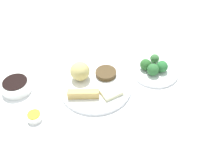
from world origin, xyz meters
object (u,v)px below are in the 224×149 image
(broccoli_plate, at_px, (155,71))
(sauce_ramekin_hot_mustard, at_px, (35,117))
(soy_sauce_bowl, at_px, (16,86))
(main_plate, at_px, (95,87))

(broccoli_plate, relative_size, sauce_ramekin_hot_mustard, 3.69)
(soy_sauce_bowl, xyz_separation_m, sauce_ramekin_hot_mustard, (0.17, -0.04, -0.01))
(main_plate, height_order, soy_sauce_bowl, soy_sauce_bowl)
(broccoli_plate, relative_size, soy_sauce_bowl, 1.75)
(soy_sauce_bowl, distance_m, sauce_ramekin_hot_mustard, 0.18)
(broccoli_plate, height_order, sauce_ramekin_hot_mustard, sauce_ramekin_hot_mustard)
(broccoli_plate, distance_m, soy_sauce_bowl, 0.56)
(broccoli_plate, bearing_deg, main_plate, -118.10)
(broccoli_plate, xyz_separation_m, soy_sauce_bowl, (-0.35, -0.44, 0.01))
(sauce_ramekin_hot_mustard, bearing_deg, main_plate, 77.68)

